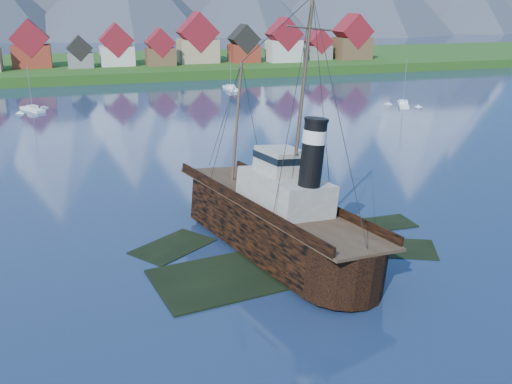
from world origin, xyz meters
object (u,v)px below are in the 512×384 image
object	(u,v)px
sailboat_d	(403,105)
sailboat_c	(33,110)
tugboat_wreck	(265,213)
sailboat_e	(231,89)

from	to	relation	value
sailboat_d	sailboat_c	bearing A→B (deg)	-166.67
sailboat_d	tugboat_wreck	bearing A→B (deg)	-103.81
tugboat_wreck	sailboat_c	world-z (taller)	tugboat_wreck
sailboat_c	tugboat_wreck	bearing A→B (deg)	-102.67
tugboat_wreck	sailboat_d	bearing A→B (deg)	35.80
sailboat_d	sailboat_e	size ratio (longest dim) A/B	1.04
tugboat_wreck	sailboat_c	distance (m)	90.57
sailboat_c	sailboat_d	distance (m)	86.16
sailboat_c	sailboat_e	size ratio (longest dim) A/B	0.95
tugboat_wreck	sailboat_c	size ratio (longest dim) A/B	3.09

